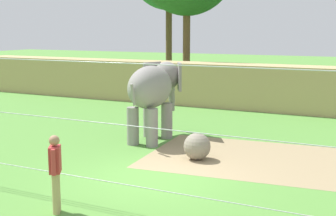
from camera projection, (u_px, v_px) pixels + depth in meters
ground_plane at (155, 178)px, 12.28m from camera, size 120.00×120.00×0.00m
dirt_patch at (259, 159)px, 14.05m from camera, size 7.02×5.09×0.01m
embankment_wall at (271, 88)px, 22.47m from camera, size 36.00×1.80×2.14m
elephant at (153, 90)px, 16.26m from camera, size 1.56×3.59×2.66m
enrichment_ball at (197, 146)px, 13.93m from camera, size 0.81×0.81×0.81m
cable_fence at (103, 133)px, 9.98m from camera, size 12.61×0.26×3.27m
zookeeper at (55, 170)px, 9.79m from camera, size 0.42×0.53×1.67m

